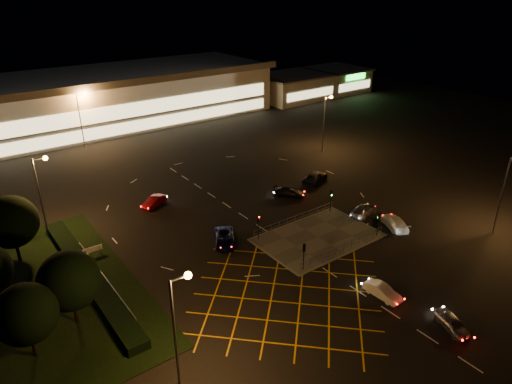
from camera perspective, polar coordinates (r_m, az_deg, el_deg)
ground at (r=55.93m, az=4.83°, el=-5.51°), size 180.00×180.00×0.00m
pedestrian_island at (r=55.85m, az=7.74°, el=-5.64°), size 14.00×9.00×0.12m
grass_verge at (r=50.61m, az=-25.56°, el=-11.79°), size 18.00×30.00×0.08m
hedge at (r=51.03m, az=-20.19°, el=-9.78°), size 2.00×26.00×1.00m
supermarket at (r=105.49m, az=-18.15°, el=11.16°), size 72.00×26.50×10.50m
retail_unit_a at (r=121.77m, az=4.57°, el=12.99°), size 18.80×14.80×6.35m
retail_unit_b at (r=132.62m, az=9.97°, el=13.69°), size 14.80×14.80×6.35m
streetlight_sw at (r=33.96m, az=-9.63°, el=-15.20°), size 1.78×0.56×10.03m
streetlight_se at (r=61.12m, az=28.80°, el=0.91°), size 1.78×0.56×10.03m
streetlight_nw at (r=58.66m, az=-25.19°, el=0.73°), size 1.78×0.56×10.03m
streetlight_ne at (r=82.53m, az=8.75°, el=9.41°), size 1.78×0.56×10.03m
streetlight_far_left at (r=89.50m, az=-20.96°, el=9.28°), size 1.78×0.56×10.03m
streetlight_far_right at (r=108.52m, az=-0.36°, el=13.40°), size 1.78×0.56×10.03m
signal_sw at (r=48.62m, az=6.01°, el=-7.40°), size 0.28×0.30×3.15m
signal_se at (r=56.47m, az=15.09°, el=-3.29°), size 0.28×0.30×3.15m
signal_nw at (r=53.88m, az=0.30°, el=-3.78°), size 0.28×0.30×3.15m
signal_ne at (r=61.06m, az=9.35°, el=-0.51°), size 0.28×0.30×3.15m
tree_a at (r=41.46m, az=-26.85°, el=-13.47°), size 5.04×5.04×6.86m
tree_c at (r=55.14m, az=-28.35°, el=-3.30°), size 5.76×5.76×7.84m
tree_e at (r=43.35m, az=-22.31°, el=-10.23°), size 5.40×5.40×7.35m
car_near_silver at (r=45.58m, az=23.34°, el=-14.82°), size 2.74×4.01×1.27m
car_queue_white at (r=47.29m, az=15.52°, el=-11.88°), size 1.50×3.91×1.27m
car_left_blue at (r=54.07m, az=-3.94°, el=-5.77°), size 4.49×5.57×1.41m
car_far_dkgrey at (r=65.64m, az=4.17°, el=-0.02°), size 4.24×4.52×1.28m
car_right_silver at (r=61.75m, az=13.30°, el=-2.21°), size 4.86×2.73×1.56m
car_circ_red at (r=64.22m, az=-12.61°, el=-1.16°), size 4.23×3.11×1.33m
car_east_grey at (r=70.88m, az=7.43°, el=1.85°), size 5.64×4.06×1.43m
car_approach_white at (r=59.84m, az=16.94°, el=-3.65°), size 3.94×5.33×1.44m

